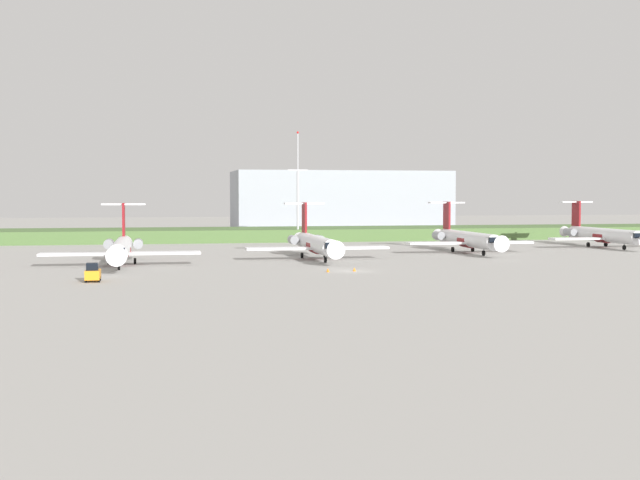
# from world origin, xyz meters

# --- Properties ---
(ground_plane) EXTENTS (500.00, 500.00, 0.00)m
(ground_plane) POSITION_xyz_m (0.00, 30.00, 0.00)
(ground_plane) COLOR #9E9B96
(grass_berm) EXTENTS (320.00, 20.00, 2.73)m
(grass_berm) POSITION_xyz_m (0.00, 78.05, 1.37)
(grass_berm) COLOR #4C6B38
(grass_berm) RESTS_ON ground
(regional_jet_second) EXTENTS (22.81, 31.00, 9.00)m
(regional_jet_second) POSITION_xyz_m (-31.01, 15.77, 2.54)
(regional_jet_second) COLOR white
(regional_jet_second) RESTS_ON ground
(regional_jet_third) EXTENTS (22.81, 31.00, 9.00)m
(regional_jet_third) POSITION_xyz_m (-0.85, 22.11, 2.54)
(regional_jet_third) COLOR white
(regional_jet_third) RESTS_ON ground
(regional_jet_fourth) EXTENTS (22.81, 31.00, 9.00)m
(regional_jet_fourth) POSITION_xyz_m (28.31, 31.43, 2.54)
(regional_jet_fourth) COLOR white
(regional_jet_fourth) RESTS_ON ground
(regional_jet_fifth) EXTENTS (22.81, 31.00, 9.00)m
(regional_jet_fifth) POSITION_xyz_m (59.77, 40.39, 2.54)
(regional_jet_fifth) COLOR white
(regional_jet_fifth) RESTS_ON ground
(antenna_mast) EXTENTS (4.40, 0.50, 23.99)m
(antenna_mast) POSITION_xyz_m (4.29, 69.88, 9.94)
(antenna_mast) COLOR #B2B2B7
(antenna_mast) RESTS_ON ground
(distant_hangar) EXTENTS (56.93, 25.16, 16.55)m
(distant_hangar) POSITION_xyz_m (22.68, 111.57, 8.27)
(distant_hangar) COLOR #9EA3AD
(distant_hangar) RESTS_ON ground
(baggage_tug) EXTENTS (1.72, 3.20, 2.30)m
(baggage_tug) POSITION_xyz_m (-33.38, -7.41, 1.00)
(baggage_tug) COLOR orange
(baggage_tug) RESTS_ON ground
(safety_cone_front_marker) EXTENTS (0.44, 0.44, 0.55)m
(safety_cone_front_marker) POSITION_xyz_m (-3.51, -0.71, 0.28)
(safety_cone_front_marker) COLOR orange
(safety_cone_front_marker) RESTS_ON ground
(safety_cone_mid_marker) EXTENTS (0.44, 0.44, 0.55)m
(safety_cone_mid_marker) POSITION_xyz_m (0.24, -0.20, 0.28)
(safety_cone_mid_marker) COLOR orange
(safety_cone_mid_marker) RESTS_ON ground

